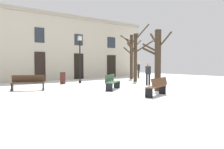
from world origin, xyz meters
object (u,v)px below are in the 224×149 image
at_px(tree_center, 131,54).
at_px(bench_back_to_back_left, 112,82).
at_px(bench_near_center_tree, 28,83).
at_px(person_by_shop_door, 139,69).
at_px(tree_left_of_center, 157,58).
at_px(bench_near_lamp, 157,86).
at_px(person_crossing_plaza, 148,73).
at_px(tree_near_facade, 136,55).
at_px(streetlamp, 80,54).
at_px(litter_bin, 63,78).

relative_size(tree_center, bench_back_to_back_left, 2.51).
height_order(bench_near_center_tree, person_by_shop_door, person_by_shop_door).
distance_m(tree_left_of_center, bench_near_lamp, 2.56).
relative_size(bench_back_to_back_left, bench_near_lamp, 1.02).
xyz_separation_m(tree_left_of_center, person_crossing_plaza, (2.24, 2.56, -1.00)).
relative_size(tree_near_facade, streetlamp, 1.25).
xyz_separation_m(bench_near_lamp, person_crossing_plaza, (3.92, 3.87, 0.42)).
distance_m(tree_near_facade, litter_bin, 6.47).
distance_m(tree_near_facade, bench_near_lamp, 8.71).
height_order(litter_bin, bench_back_to_back_left, bench_back_to_back_left).
bearing_deg(bench_near_lamp, tree_center, -143.53).
xyz_separation_m(tree_near_facade, litter_bin, (-5.74, 2.31, -1.88)).
bearing_deg(tree_center, bench_near_lamp, -129.72).
relative_size(streetlamp, person_crossing_plaza, 2.34).
xyz_separation_m(bench_near_center_tree, bench_near_lamp, (3.96, -6.41, 0.01)).
height_order(bench_near_center_tree, person_crossing_plaza, person_crossing_plaza).
relative_size(tree_center, litter_bin, 5.13).
bearing_deg(streetlamp, litter_bin, 166.75).
xyz_separation_m(tree_left_of_center, tree_near_facade, (3.78, 5.23, 0.43)).
relative_size(bench_back_to_back_left, bench_near_center_tree, 0.99).
xyz_separation_m(tree_center, person_crossing_plaza, (-3.66, -5.25, -1.55)).
height_order(litter_bin, person_by_shop_door, person_by_shop_door).
bearing_deg(person_by_shop_door, bench_near_center_tree, -17.69).
xyz_separation_m(tree_near_facade, person_crossing_plaza, (-1.53, -2.66, -1.43)).
height_order(tree_left_of_center, tree_near_facade, tree_near_facade).
relative_size(litter_bin, bench_near_lamp, 0.50).
bearing_deg(bench_back_to_back_left, streetlamp, 45.73).
height_order(streetlamp, litter_bin, streetlamp).
bearing_deg(tree_left_of_center, tree_center, 52.94).
xyz_separation_m(streetlamp, bench_near_lamp, (-1.09, -8.52, -1.86)).
height_order(tree_near_facade, bench_near_lamp, tree_near_facade).
bearing_deg(bench_near_center_tree, bench_near_lamp, -27.27).
distance_m(litter_bin, bench_near_center_tree, 4.40).
relative_size(streetlamp, person_by_shop_door, 2.25).
bearing_deg(bench_near_lamp, litter_bin, -101.96).
xyz_separation_m(streetlamp, bench_near_center_tree, (-5.05, -2.11, -1.86)).
bearing_deg(tree_left_of_center, litter_bin, 104.62).
xyz_separation_m(streetlamp, person_crossing_plaza, (2.83, -4.65, -1.44)).
distance_m(tree_left_of_center, tree_center, 9.80).
height_order(tree_left_of_center, bench_back_to_back_left, tree_left_of_center).
height_order(streetlamp, bench_back_to_back_left, streetlamp).
bearing_deg(person_crossing_plaza, tree_near_facade, 104.22).
bearing_deg(bench_near_lamp, bench_near_center_tree, -72.13).
height_order(tree_center, person_crossing_plaza, tree_center).
bearing_deg(litter_bin, tree_center, 1.98).
relative_size(tree_center, streetlamp, 1.20).
distance_m(bench_near_lamp, person_crossing_plaza, 5.53).
bearing_deg(litter_bin, person_crossing_plaza, -49.77).
distance_m(tree_near_facade, bench_near_center_tree, 9.59).
bearing_deg(tree_left_of_center, streetlamp, 94.68).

